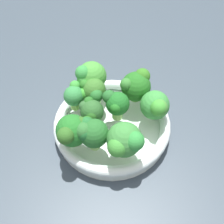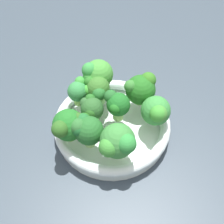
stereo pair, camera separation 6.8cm
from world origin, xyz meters
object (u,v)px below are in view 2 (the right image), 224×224
(broccoli_floret_2, at_px, (157,112))
(broccoli_floret_5, at_px, (98,89))
(bowl, at_px, (112,126))
(broccoli_floret_1, at_px, (87,129))
(broccoli_floret_7, at_px, (92,109))
(broccoli_floret_3, at_px, (69,126))
(broccoli_floret_8, at_px, (117,104))
(broccoli_floret_4, at_px, (117,142))
(broccoli_floret_0, at_px, (141,89))
(broccoli_floret_9, at_px, (97,74))
(broccoli_floret_6, at_px, (79,91))

(broccoli_floret_2, xyz_separation_m, broccoli_floret_5, (-0.09, -0.10, 0.00))
(bowl, relative_size, broccoli_floret_1, 3.41)
(broccoli_floret_2, bearing_deg, broccoli_floret_7, -109.22)
(broccoli_floret_1, height_order, broccoli_floret_5, broccoli_floret_1)
(broccoli_floret_1, xyz_separation_m, broccoli_floret_3, (-0.01, -0.03, 0.00))
(broccoli_floret_8, bearing_deg, broccoli_floret_4, -13.40)
(bowl, relative_size, broccoli_floret_7, 4.24)
(broccoli_floret_0, distance_m, broccoli_floret_7, 0.11)
(broccoli_floret_1, relative_size, broccoli_floret_9, 0.93)
(broccoli_floret_5, relative_size, broccoli_floret_6, 1.11)
(bowl, height_order, broccoli_floret_0, broccoli_floret_0)
(bowl, relative_size, broccoli_floret_3, 3.28)
(broccoli_floret_1, relative_size, broccoli_floret_3, 0.96)
(broccoli_floret_6, bearing_deg, broccoli_floret_7, 19.53)
(broccoli_floret_7, height_order, broccoli_floret_9, broccoli_floret_9)
(broccoli_floret_8, bearing_deg, broccoli_floret_0, 118.63)
(broccoli_floret_6, relative_size, broccoli_floret_9, 0.77)
(broccoli_floret_1, distance_m, broccoli_floret_6, 0.11)
(broccoli_floret_1, xyz_separation_m, broccoli_floret_8, (-0.05, 0.07, -0.00))
(broccoli_floret_5, xyz_separation_m, broccoli_floret_6, (-0.01, -0.04, -0.00))
(broccoli_floret_6, relative_size, broccoli_floret_7, 1.03)
(broccoli_floret_0, bearing_deg, broccoli_floret_9, -124.57)
(broccoli_floret_1, bearing_deg, bowl, 125.25)
(broccoli_floret_4, distance_m, broccoli_floret_8, 0.09)
(broccoli_floret_0, bearing_deg, broccoli_floret_5, -102.55)
(broccoli_floret_3, height_order, broccoli_floret_9, broccoli_floret_9)
(bowl, distance_m, broccoli_floret_8, 0.06)
(broccoli_floret_8, bearing_deg, broccoli_floret_6, -130.92)
(broccoli_floret_2, relative_size, broccoli_floret_8, 1.02)
(broccoli_floret_9, bearing_deg, broccoli_floret_0, 55.43)
(broccoli_floret_6, bearing_deg, broccoli_floret_5, 80.11)
(broccoli_floret_4, relative_size, broccoli_floret_6, 1.28)
(broccoli_floret_0, relative_size, broccoli_floret_1, 0.99)
(bowl, height_order, broccoli_floret_4, broccoli_floret_4)
(broccoli_floret_7, bearing_deg, broccoli_floret_0, 102.81)
(broccoli_floret_0, distance_m, broccoli_floret_2, 0.07)
(broccoli_floret_0, xyz_separation_m, broccoli_floret_5, (-0.02, -0.09, 0.00))
(broccoli_floret_3, distance_m, broccoli_floret_9, 0.15)
(broccoli_floret_2, distance_m, broccoli_floret_9, 0.16)
(broccoli_floret_0, xyz_separation_m, broccoli_floret_9, (-0.06, -0.08, 0.01))
(bowl, height_order, broccoli_floret_7, broccoli_floret_7)
(broccoli_floret_1, xyz_separation_m, broccoli_floret_9, (-0.14, 0.05, 0.00))
(broccoli_floret_0, bearing_deg, broccoli_floret_8, -61.37)
(broccoli_floret_4, relative_size, broccoli_floret_5, 1.15)
(broccoli_floret_2, xyz_separation_m, broccoli_floret_9, (-0.12, -0.10, 0.01))
(broccoli_floret_2, relative_size, broccoli_floret_4, 0.90)
(broccoli_floret_3, relative_size, broccoli_floret_5, 1.12)
(bowl, xyz_separation_m, broccoli_floret_9, (-0.10, -0.01, 0.07))
(broccoli_floret_7, height_order, broccoli_floret_8, broccoli_floret_8)
(broccoli_floret_2, relative_size, broccoli_floret_3, 0.92)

